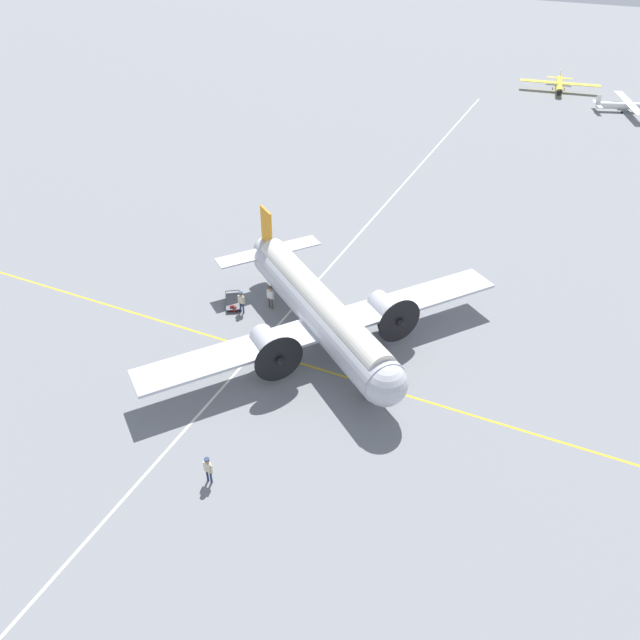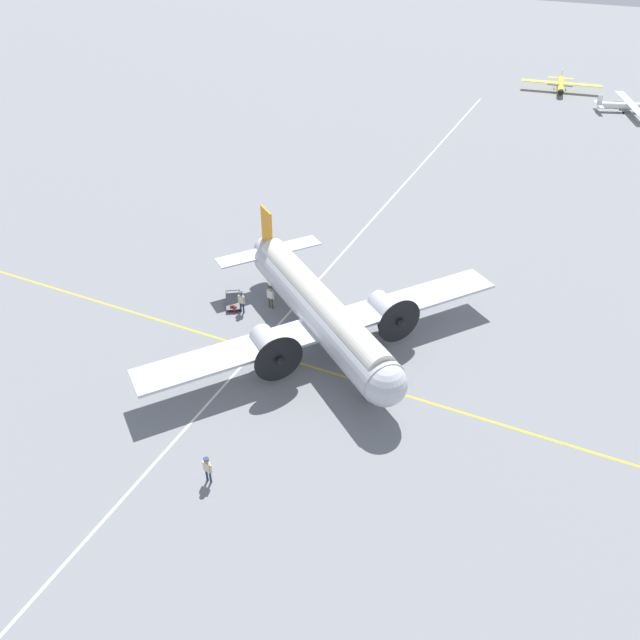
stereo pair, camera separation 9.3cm
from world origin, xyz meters
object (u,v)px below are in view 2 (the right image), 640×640
at_px(passenger_boarding, 270,295).
at_px(light_aircraft_distant, 561,85).
at_px(crew_foreground, 207,467).
at_px(ramp_agent, 241,300).
at_px(baggage_cart, 233,301).
at_px(light_aircraft_taxiing, 628,106).
at_px(suitcase_near_door, 233,309).
at_px(airliner_main, 323,313).

distance_m(passenger_boarding, light_aircraft_distant, 67.40).
bearing_deg(crew_foreground, ramp_agent, 121.33).
distance_m(baggage_cart, light_aircraft_taxiing, 65.30).
height_order(baggage_cart, light_aircraft_taxiing, light_aircraft_taxiing).
xyz_separation_m(passenger_boarding, suitcase_near_door, (2.22, 1.55, -0.89)).
relative_size(passenger_boarding, baggage_cart, 0.75).
distance_m(suitcase_near_door, light_aircraft_distant, 69.33).
distance_m(ramp_agent, suitcase_near_door, 1.06).
distance_m(suitcase_near_door, baggage_cart, 0.89).
distance_m(airliner_main, baggage_cart, 8.46).
height_order(passenger_boarding, suitcase_near_door, passenger_boarding).
distance_m(passenger_boarding, suitcase_near_door, 2.85).
distance_m(airliner_main, crew_foreground, 13.04).
xyz_separation_m(airliner_main, crew_foreground, (0.47, 12.94, -1.54)).
xyz_separation_m(passenger_boarding, light_aircraft_distant, (-11.01, -66.50, -0.28)).
distance_m(ramp_agent, light_aircraft_distant, 69.03).
bearing_deg(light_aircraft_distant, crew_foreground, -11.85).
xyz_separation_m(ramp_agent, light_aircraft_taxiing, (-22.02, -61.65, -0.23)).
bearing_deg(baggage_cart, light_aircraft_distant, 134.86).
relative_size(crew_foreground, ramp_agent, 1.00).
bearing_deg(suitcase_near_door, light_aircraft_taxiing, -110.12).
xyz_separation_m(crew_foreground, light_aircraft_taxiing, (-15.62, -75.59, -0.23)).
height_order(ramp_agent, baggage_cart, ramp_agent).
bearing_deg(light_aircraft_taxiing, light_aircraft_distant, 127.89).
distance_m(crew_foreground, baggage_cart, 16.37).
distance_m(airliner_main, ramp_agent, 7.12).
distance_m(airliner_main, light_aircraft_taxiing, 64.48).
xyz_separation_m(airliner_main, suitcase_near_door, (7.50, -0.83, -2.37)).
bearing_deg(baggage_cart, airliner_main, 45.12).
bearing_deg(crew_foreground, baggage_cart, 124.00).
height_order(airliner_main, crew_foreground, airliner_main).
bearing_deg(passenger_boarding, baggage_cart, -157.19).
relative_size(airliner_main, passenger_boarding, 11.82).
distance_m(airliner_main, light_aircraft_distant, 69.14).
height_order(airliner_main, light_aircraft_taxiing, airliner_main).
bearing_deg(light_aircraft_taxiing, crew_foreground, -120.34).
distance_m(airliner_main, passenger_boarding, 5.98).
xyz_separation_m(airliner_main, ramp_agent, (6.87, -1.01, -1.54)).
distance_m(light_aircraft_distant, light_aircraft_taxiing, 11.29).
xyz_separation_m(baggage_cart, light_aircraft_taxiing, (-23.12, -61.07, 0.57)).
xyz_separation_m(light_aircraft_distant, light_aircraft_taxiing, (-9.42, 6.22, -0.01)).
bearing_deg(light_aircraft_taxiing, passenger_boarding, -127.38).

